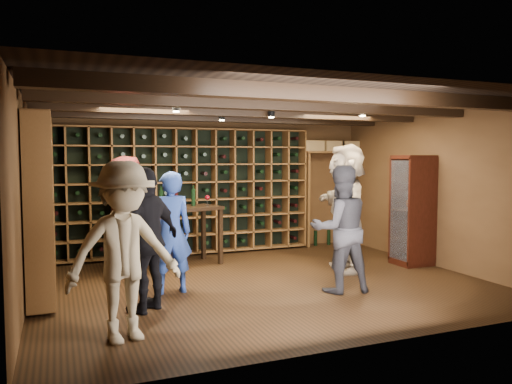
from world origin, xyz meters
name	(u,v)px	position (x,y,z in m)	size (l,w,h in m)	color
ground	(263,283)	(0.00, 0.00, 0.00)	(6.00, 6.00, 0.00)	black
room_shell	(262,108)	(0.00, 0.05, 2.42)	(6.00, 6.00, 6.00)	#54371C
wine_rack_back	(185,191)	(-0.52, 2.33, 1.15)	(4.65, 0.30, 2.20)	brown
wine_rack_left	(41,203)	(-2.83, 0.82, 1.15)	(0.30, 2.65, 2.20)	brown
crate_shelf	(330,166)	(2.41, 2.32, 1.57)	(1.20, 0.32, 2.07)	brown
display_cabinet	(412,212)	(2.71, 0.20, 0.86)	(0.55, 0.50, 1.75)	black
man_blue_shirt	(170,232)	(-1.30, -0.03, 0.79)	(0.57, 0.38, 1.57)	navy
man_grey_suit	(340,229)	(0.76, -0.78, 0.82)	(0.80, 0.62, 1.65)	black
guest_red_floral	(126,216)	(-1.70, 1.22, 0.88)	(0.86, 0.56, 1.77)	maroon
guest_woman_black	(148,239)	(-1.70, -0.68, 0.82)	(0.96, 0.40, 1.64)	black
guest_khaki	(124,252)	(-2.06, -1.53, 0.86)	(1.11, 0.64, 1.72)	gray
guest_beige	(346,208)	(1.48, 0.22, 0.98)	(1.81, 0.58, 1.95)	gray
tasting_table	(181,215)	(-0.80, 1.49, 0.83)	(1.39, 0.95, 1.23)	black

